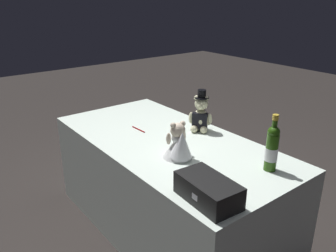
{
  "coord_description": "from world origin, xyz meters",
  "views": [
    {
      "loc": [
        1.69,
        -1.31,
        1.63
      ],
      "look_at": [
        0.0,
        0.0,
        0.81
      ],
      "focal_mm": 36.78,
      "sensor_mm": 36.0,
      "label": 1
    }
  ],
  "objects_px": {
    "teddy_bear_groom": "(200,115)",
    "signing_pen": "(139,130)",
    "teddy_bear_bride": "(179,144)",
    "champagne_bottle": "(272,148)",
    "gift_case_black": "(208,190)"
  },
  "relations": [
    {
      "from": "teddy_bear_groom",
      "to": "signing_pen",
      "type": "distance_m",
      "value": 0.46
    },
    {
      "from": "teddy_bear_groom",
      "to": "teddy_bear_bride",
      "type": "distance_m",
      "value": 0.48
    },
    {
      "from": "champagne_bottle",
      "to": "gift_case_black",
      "type": "relative_size",
      "value": 0.99
    },
    {
      "from": "champagne_bottle",
      "to": "signing_pen",
      "type": "relative_size",
      "value": 2.13
    },
    {
      "from": "teddy_bear_groom",
      "to": "gift_case_black",
      "type": "xyz_separation_m",
      "value": [
        0.69,
        -0.59,
        -0.06
      ]
    },
    {
      "from": "teddy_bear_groom",
      "to": "teddy_bear_bride",
      "type": "bearing_deg",
      "value": -58.14
    },
    {
      "from": "teddy_bear_bride",
      "to": "gift_case_black",
      "type": "height_order",
      "value": "teddy_bear_bride"
    },
    {
      "from": "signing_pen",
      "to": "gift_case_black",
      "type": "relative_size",
      "value": 0.47
    },
    {
      "from": "teddy_bear_bride",
      "to": "gift_case_black",
      "type": "distance_m",
      "value": 0.48
    },
    {
      "from": "gift_case_black",
      "to": "teddy_bear_bride",
      "type": "bearing_deg",
      "value": 157.45
    },
    {
      "from": "champagne_bottle",
      "to": "gift_case_black",
      "type": "bearing_deg",
      "value": -88.71
    },
    {
      "from": "teddy_bear_bride",
      "to": "champagne_bottle",
      "type": "height_order",
      "value": "champagne_bottle"
    },
    {
      "from": "teddy_bear_bride",
      "to": "gift_case_black",
      "type": "relative_size",
      "value": 0.7
    },
    {
      "from": "teddy_bear_bride",
      "to": "signing_pen",
      "type": "xyz_separation_m",
      "value": [
        -0.53,
        0.06,
        -0.09
      ]
    },
    {
      "from": "teddy_bear_groom",
      "to": "teddy_bear_bride",
      "type": "relative_size",
      "value": 1.3
    }
  ]
}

